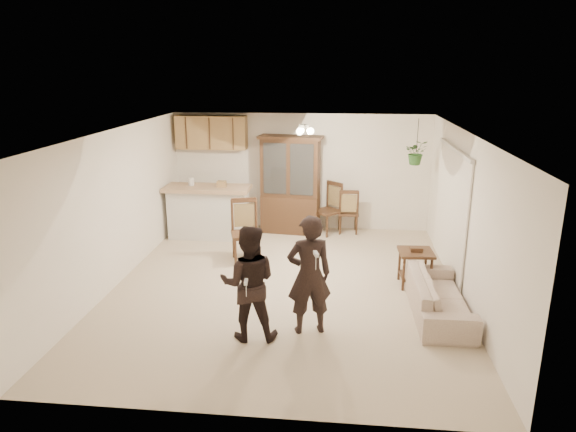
# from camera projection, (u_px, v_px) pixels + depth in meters

# --- Properties ---
(floor) EXTENTS (6.50, 6.50, 0.00)m
(floor) POSITION_uv_depth(u_px,v_px,m) (285.00, 287.00, 8.36)
(floor) COLOR beige
(floor) RESTS_ON ground
(ceiling) EXTENTS (5.50, 6.50, 0.02)m
(ceiling) POSITION_uv_depth(u_px,v_px,m) (284.00, 132.00, 7.65)
(ceiling) COLOR silver
(ceiling) RESTS_ON wall_back
(wall_back) EXTENTS (5.50, 0.02, 2.50)m
(wall_back) POSITION_uv_depth(u_px,v_px,m) (301.00, 172.00, 11.11)
(wall_back) COLOR white
(wall_back) RESTS_ON ground
(wall_front) EXTENTS (5.50, 0.02, 2.50)m
(wall_front) POSITION_uv_depth(u_px,v_px,m) (247.00, 306.00, 4.90)
(wall_front) COLOR white
(wall_front) RESTS_ON ground
(wall_left) EXTENTS (0.02, 6.50, 2.50)m
(wall_left) POSITION_uv_depth(u_px,v_px,m) (116.00, 208.00, 8.28)
(wall_left) COLOR white
(wall_left) RESTS_ON ground
(wall_right) EXTENTS (0.02, 6.50, 2.50)m
(wall_right) POSITION_uv_depth(u_px,v_px,m) (466.00, 218.00, 7.73)
(wall_right) COLOR white
(wall_right) RESTS_ON ground
(breakfast_bar) EXTENTS (1.60, 0.55, 1.00)m
(breakfast_bar) POSITION_uv_depth(u_px,v_px,m) (209.00, 214.00, 10.64)
(breakfast_bar) COLOR silver
(breakfast_bar) RESTS_ON floor
(bar_top) EXTENTS (1.75, 0.70, 0.08)m
(bar_top) POSITION_uv_depth(u_px,v_px,m) (207.00, 188.00, 10.49)
(bar_top) COLOR tan
(bar_top) RESTS_ON breakfast_bar
(upper_cabinets) EXTENTS (1.50, 0.34, 0.70)m
(upper_cabinets) POSITION_uv_depth(u_px,v_px,m) (212.00, 132.00, 10.88)
(upper_cabinets) COLOR #9C7044
(upper_cabinets) RESTS_ON wall_back
(vertical_blinds) EXTENTS (0.06, 2.30, 2.10)m
(vertical_blinds) POSITION_uv_depth(u_px,v_px,m) (450.00, 211.00, 8.64)
(vertical_blinds) COLOR white
(vertical_blinds) RESTS_ON wall_right
(ceiling_fixture) EXTENTS (0.36, 0.36, 0.20)m
(ceiling_fixture) POSITION_uv_depth(u_px,v_px,m) (304.00, 130.00, 8.81)
(ceiling_fixture) COLOR #F9E9BA
(ceiling_fixture) RESTS_ON ceiling
(hanging_plant) EXTENTS (0.43, 0.37, 0.48)m
(hanging_plant) POSITION_uv_depth(u_px,v_px,m) (416.00, 152.00, 9.90)
(hanging_plant) COLOR #245120
(hanging_plant) RESTS_ON ceiling
(plant_cord) EXTENTS (0.01, 0.01, 0.65)m
(plant_cord) POSITION_uv_depth(u_px,v_px,m) (418.00, 136.00, 9.81)
(plant_cord) COLOR black
(plant_cord) RESTS_ON ceiling
(sofa) EXTENTS (0.75, 1.88, 0.73)m
(sofa) POSITION_uv_depth(u_px,v_px,m) (439.00, 290.00, 7.35)
(sofa) COLOR #EDE3C3
(sofa) RESTS_ON floor
(adult) EXTENTS (0.75, 0.59, 1.80)m
(adult) POSITION_uv_depth(u_px,v_px,m) (309.00, 269.00, 6.71)
(adult) COLOR black
(adult) RESTS_ON floor
(child) EXTENTS (0.70, 0.57, 1.35)m
(child) POSITION_uv_depth(u_px,v_px,m) (249.00, 290.00, 6.62)
(child) COLOR black
(child) RESTS_ON floor
(china_hutch) EXTENTS (1.36, 0.65, 2.07)m
(china_hutch) POSITION_uv_depth(u_px,v_px,m) (290.00, 185.00, 10.85)
(china_hutch) COLOR #382514
(china_hutch) RESTS_ON floor
(side_table) EXTENTS (0.56, 0.56, 0.66)m
(side_table) POSITION_uv_depth(u_px,v_px,m) (415.00, 268.00, 8.33)
(side_table) COLOR #382514
(side_table) RESTS_ON floor
(chair_bar) EXTENTS (0.62, 0.62, 1.14)m
(chair_bar) POSITION_uv_depth(u_px,v_px,m) (246.00, 244.00, 9.38)
(chair_bar) COLOR #382514
(chair_bar) RESTS_ON floor
(chair_hutch_left) EXTENTS (0.69, 0.69, 1.10)m
(chair_hutch_left) POSITION_uv_depth(u_px,v_px,m) (327.00, 219.00, 10.94)
(chair_hutch_left) COLOR #382514
(chair_hutch_left) RESTS_ON floor
(chair_hutch_right) EXTENTS (0.45, 0.45, 0.97)m
(chair_hutch_right) POSITION_uv_depth(u_px,v_px,m) (348.00, 220.00, 11.03)
(chair_hutch_right) COLOR #382514
(chair_hutch_right) RESTS_ON floor
(controller_adult) EXTENTS (0.08, 0.15, 0.04)m
(controller_adult) POSITION_uv_depth(u_px,v_px,m) (316.00, 254.00, 6.24)
(controller_adult) COLOR white
(controller_adult) RESTS_ON adult
(controller_child) EXTENTS (0.05, 0.14, 0.04)m
(controller_child) POSITION_uv_depth(u_px,v_px,m) (246.00, 282.00, 6.20)
(controller_child) COLOR white
(controller_child) RESTS_ON child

